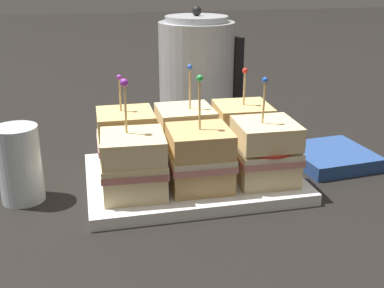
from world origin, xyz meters
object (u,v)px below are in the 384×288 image
kettle_steel (197,73)px  drinking_glass (20,163)px  sandwich_front_center (199,158)px  napkin_stack (331,157)px  sandwich_front_right (265,152)px  serving_platter (192,178)px  sandwich_back_right (242,131)px  sandwich_back_center (185,135)px  sandwich_front_left (134,164)px  sandwich_back_left (126,140)px

kettle_steel → drinking_glass: size_ratio=2.20×
sandwich_front_center → napkin_stack: sandwich_front_center is taller
sandwich_front_center → sandwich_front_right: (0.10, -0.00, 0.00)m
serving_platter → sandwich_back_right: bearing=26.0°
serving_platter → sandwich_back_right: (0.10, 0.05, 0.06)m
napkin_stack → serving_platter: bearing=-174.3°
kettle_steel → sandwich_front_right: bearing=-86.0°
napkin_stack → sandwich_back_right: bearing=172.1°
sandwich_front_center → sandwich_back_center: 0.10m
sandwich_front_center → drinking_glass: sandwich_front_center is taller
sandwich_front_left → sandwich_back_right: size_ratio=1.08×
sandwich_front_center → kettle_steel: bearing=76.9°
sandwich_back_right → kettle_steel: (-0.02, 0.25, 0.05)m
sandwich_front_left → kettle_steel: kettle_steel is taller
sandwich_front_left → kettle_steel: 0.39m
sandwich_front_center → sandwich_back_left: bearing=134.1°
sandwich_back_right → drinking_glass: bearing=-173.0°
sandwich_back_left → napkin_stack: sandwich_back_left is taller
sandwich_back_left → kettle_steel: bearing=54.0°
kettle_steel → sandwich_back_left: bearing=-126.0°
sandwich_back_left → sandwich_back_center: sandwich_back_center is taller
sandwich_front_center → napkin_stack: size_ratio=1.19×
sandwich_front_right → drinking_glass: sandwich_front_right is taller
sandwich_front_left → sandwich_back_right: (0.20, 0.10, 0.00)m
sandwich_back_right → kettle_steel: size_ratio=0.62×
napkin_stack → sandwich_front_right: bearing=-153.8°
sandwich_front_left → kettle_steel: (0.18, 0.35, 0.05)m
napkin_stack → drinking_glass: bearing=-177.6°
sandwich_front_right → sandwich_back_right: bearing=91.9°
sandwich_front_right → napkin_stack: size_ratio=1.14×
sandwich_front_center → sandwich_back_left: size_ratio=1.11×
sandwich_front_left → sandwich_back_center: size_ratio=1.02×
serving_platter → sandwich_back_center: (-0.00, 0.05, 0.06)m
sandwich_front_right → sandwich_back_right: (-0.00, 0.10, -0.00)m
sandwich_back_left → sandwich_back_right: 0.20m
sandwich_front_right → kettle_steel: (-0.02, 0.35, 0.05)m
sandwich_front_left → sandwich_back_left: 0.10m
serving_platter → napkin_stack: (0.26, 0.03, 0.00)m
sandwich_front_left → sandwich_back_left: bearing=90.2°
sandwich_front_left → napkin_stack: (0.36, 0.08, -0.05)m
sandwich_back_left → drinking_glass: 0.17m
sandwich_front_center → sandwich_back_right: bearing=44.4°
sandwich_back_center → napkin_stack: (0.26, -0.02, -0.05)m
sandwich_back_center → drinking_glass: 0.26m
serving_platter → sandwich_front_center: sandwich_front_center is taller
drinking_glass → kettle_steel: bearing=40.5°
serving_platter → sandwich_front_right: bearing=-26.6°
sandwich_back_center → napkin_stack: sandwich_back_center is taller
sandwich_front_left → sandwich_front_right: size_ratio=1.03×
sandwich_front_left → sandwich_back_center: bearing=46.1°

